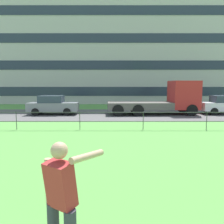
{
  "coord_description": "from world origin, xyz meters",
  "views": [
    {
      "loc": [
        -1.7,
        2.18,
        2.46
      ],
      "look_at": [
        -1.71,
        9.56,
        1.55
      ],
      "focal_mm": 35.83,
      "sensor_mm": 36.0,
      "label": 1
    }
  ],
  "objects_px": {
    "car_grey_far_left": "(53,105)",
    "apartment_building_background": "(110,34)",
    "person_thrower": "(62,201)",
    "flatbed_truck_center": "(166,100)"
  },
  "relations": [
    {
      "from": "car_grey_far_left",
      "to": "apartment_building_background",
      "type": "relative_size",
      "value": 0.12
    },
    {
      "from": "apartment_building_background",
      "to": "car_grey_far_left",
      "type": "bearing_deg",
      "value": -106.43
    },
    {
      "from": "car_grey_far_left",
      "to": "apartment_building_background",
      "type": "distance_m",
      "value": 18.61
    },
    {
      "from": "person_thrower",
      "to": "apartment_building_background",
      "type": "xyz_separation_m",
      "value": [
        0.41,
        31.16,
        8.84
      ]
    },
    {
      "from": "person_thrower",
      "to": "flatbed_truck_center",
      "type": "bearing_deg",
      "value": 71.98
    },
    {
      "from": "person_thrower",
      "to": "car_grey_far_left",
      "type": "xyz_separation_m",
      "value": [
        -4.2,
        15.53,
        -0.16
      ]
    },
    {
      "from": "apartment_building_background",
      "to": "flatbed_truck_center",
      "type": "bearing_deg",
      "value": -73.26
    },
    {
      "from": "car_grey_far_left",
      "to": "flatbed_truck_center",
      "type": "xyz_separation_m",
      "value": [
        9.28,
        0.08,
        0.44
      ]
    },
    {
      "from": "person_thrower",
      "to": "apartment_building_background",
      "type": "distance_m",
      "value": 32.39
    },
    {
      "from": "person_thrower",
      "to": "apartment_building_background",
      "type": "height_order",
      "value": "apartment_building_background"
    }
  ]
}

